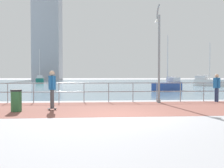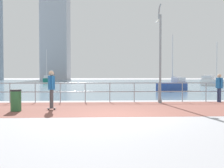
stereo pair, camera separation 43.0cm
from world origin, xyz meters
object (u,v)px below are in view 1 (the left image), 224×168
(skateboarder, at_px, (52,86))
(trash_bin, at_px, (16,100))
(sailboat_gray, at_px, (209,82))
(lamppost, at_px, (158,49))
(sailboat_yellow, at_px, (168,85))
(sailboat_red, at_px, (40,80))
(bystander, at_px, (217,86))

(skateboarder, distance_m, trash_bin, 1.59)
(trash_bin, height_order, sailboat_gray, sailboat_gray)
(lamppost, xyz_separation_m, trash_bin, (-6.93, -3.23, -2.55))
(trash_bin, xyz_separation_m, sailboat_yellow, (11.07, 15.13, 0.07))
(sailboat_yellow, bearing_deg, sailboat_red, 123.48)
(lamppost, xyz_separation_m, bystander, (3.45, 0.09, -2.08))
(skateboarder, bearing_deg, sailboat_red, 101.09)
(sailboat_yellow, bearing_deg, bystander, -93.36)
(bystander, distance_m, sailboat_red, 42.34)
(sailboat_yellow, bearing_deg, trash_bin, -126.20)
(skateboarder, height_order, bystander, skateboarder)
(trash_bin, relative_size, sailboat_yellow, 0.17)
(lamppost, xyz_separation_m, skateboarder, (-5.48, -2.90, -1.98))
(bystander, xyz_separation_m, trash_bin, (-10.38, -3.32, -0.47))
(lamppost, xyz_separation_m, sailboat_yellow, (4.14, 11.90, -2.48))
(sailboat_gray, bearing_deg, sailboat_red, 149.73)
(lamppost, bearing_deg, sailboat_yellow, 70.79)
(lamppost, bearing_deg, trash_bin, -155.00)
(skateboarder, height_order, sailboat_red, sailboat_red)
(sailboat_red, bearing_deg, sailboat_gray, -30.27)
(skateboarder, bearing_deg, trash_bin, -167.11)
(lamppost, relative_size, bystander, 3.39)
(lamppost, distance_m, sailboat_red, 41.22)
(bystander, distance_m, trash_bin, 10.91)
(trash_bin, bearing_deg, lamppost, 25.00)
(lamppost, xyz_separation_m, sailboat_red, (-13.66, 38.81, -2.38))
(skateboarder, xyz_separation_m, sailboat_gray, (18.98, 25.87, -0.44))
(trash_bin, relative_size, sailboat_gray, 0.15)
(lamppost, height_order, trash_bin, lamppost)
(sailboat_yellow, xyz_separation_m, sailboat_red, (-17.81, 26.92, 0.11))
(skateboarder, xyz_separation_m, sailboat_red, (-8.18, 41.71, -0.40))
(sailboat_red, bearing_deg, sailboat_yellow, -56.52)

